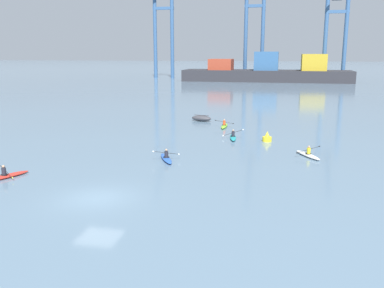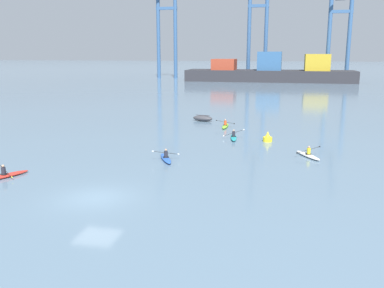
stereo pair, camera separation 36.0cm
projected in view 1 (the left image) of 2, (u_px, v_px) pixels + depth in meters
name	position (u px, v px, depth m)	size (l,w,h in m)	color
ground_plane	(97.00, 198.00, 24.76)	(800.00, 800.00, 0.00)	slate
container_barge	(267.00, 72.00, 123.84)	(49.19, 11.26, 8.71)	#28282D
gantry_crane_west	(163.00, 21.00, 135.82)	(7.02, 18.24, 39.75)	#335684
gantry_crane_west_mid	(255.00, 20.00, 130.53)	(6.54, 17.77, 39.77)	#335684
gantry_crane_east_mid	(336.00, 25.00, 122.59)	(6.87, 15.88, 33.47)	#335684
capsized_dinghy	(201.00, 118.00, 52.53)	(2.78, 1.64, 0.76)	#38383D
channel_buoy	(267.00, 138.00, 40.51)	(0.90, 0.90, 1.00)	yellow
kayak_lime	(224.00, 126.00, 48.30)	(2.27, 3.41, 0.95)	#7ABC2D
kayak_blue	(166.00, 158.00, 33.49)	(2.07, 3.31, 0.95)	#2856B2
kayak_teal	(233.00, 137.00, 41.83)	(2.18, 3.45, 1.02)	teal
kayak_white	(308.00, 155.00, 34.61)	(2.19, 3.26, 0.95)	silver
kayak_red	(6.00, 176.00, 28.66)	(2.01, 3.32, 1.08)	red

